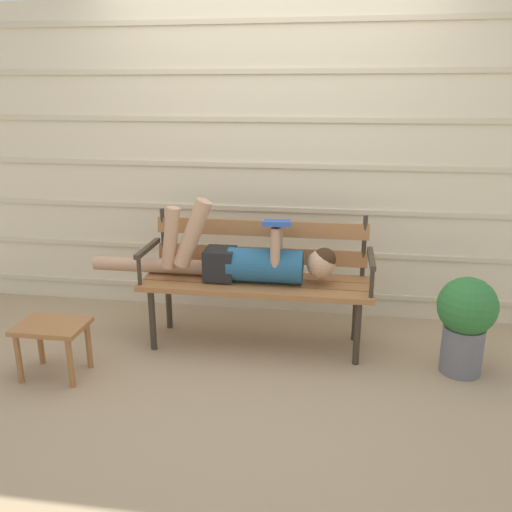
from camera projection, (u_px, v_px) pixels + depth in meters
ground_plane at (252, 354)px, 3.60m from camera, size 12.00×12.00×0.00m
house_siding at (269, 165)px, 4.02m from camera, size 5.23×0.08×2.34m
park_bench at (258, 272)px, 3.66m from camera, size 1.56×0.48×0.90m
reclining_person at (243, 259)px, 3.57m from camera, size 1.71×0.27×0.58m
footstool at (52, 334)px, 3.26m from camera, size 0.42×0.30×0.35m
potted_plant at (466, 319)px, 3.28m from camera, size 0.36×0.36×0.63m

